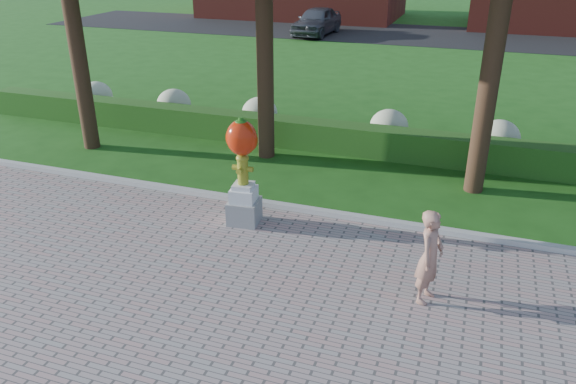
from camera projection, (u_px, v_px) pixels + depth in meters
The scene contains 8 objects.
ground at pixel (249, 286), 9.78m from camera, with size 100.00×100.00×0.00m, color #1C4E13.
curb at pixel (302, 210), 12.32m from camera, with size 40.00×0.18×0.15m, color #ADADA5.
lawn_hedge at pixel (346, 139), 15.61m from camera, with size 24.00×0.70×0.80m, color #1B4915.
hydrangea_row at pixel (374, 125), 16.23m from camera, with size 20.10×1.10×0.99m.
street at pixel (430, 35), 33.77m from camera, with size 50.00×8.00×0.02m, color black.
hydrant_sculpture at pixel (243, 169), 11.37m from camera, with size 0.69×0.69×2.30m.
woman at pixel (430, 257), 9.03m from camera, with size 0.60×0.39×1.63m, color #A4725D.
parked_car at pixel (317, 21), 33.62m from camera, with size 1.91×4.75×1.62m, color #42444A.
Camera 1 is at (3.35, -7.50, 5.59)m, focal length 35.00 mm.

